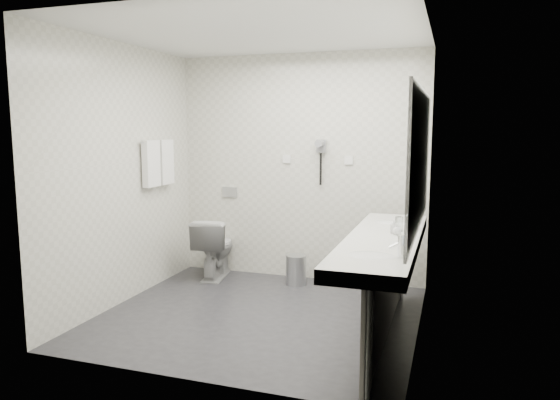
% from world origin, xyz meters
% --- Properties ---
extents(floor, '(2.80, 2.80, 0.00)m').
position_xyz_m(floor, '(0.00, 0.00, 0.00)').
color(floor, '#29282D').
rests_on(floor, ground).
extents(ceiling, '(2.80, 2.80, 0.00)m').
position_xyz_m(ceiling, '(0.00, 0.00, 2.50)').
color(ceiling, silver).
rests_on(ceiling, wall_back).
extents(wall_back, '(2.80, 0.00, 2.80)m').
position_xyz_m(wall_back, '(0.00, 1.30, 1.25)').
color(wall_back, silver).
rests_on(wall_back, floor).
extents(wall_front, '(2.80, 0.00, 2.80)m').
position_xyz_m(wall_front, '(0.00, -1.30, 1.25)').
color(wall_front, silver).
rests_on(wall_front, floor).
extents(wall_left, '(0.00, 2.60, 2.60)m').
position_xyz_m(wall_left, '(-1.40, 0.00, 1.25)').
color(wall_left, silver).
rests_on(wall_left, floor).
extents(wall_right, '(0.00, 2.60, 2.60)m').
position_xyz_m(wall_right, '(1.40, 0.00, 1.25)').
color(wall_right, silver).
rests_on(wall_right, floor).
extents(vanity_counter, '(0.55, 2.20, 0.10)m').
position_xyz_m(vanity_counter, '(1.12, -0.20, 0.80)').
color(vanity_counter, white).
rests_on(vanity_counter, floor).
extents(vanity_panel, '(0.03, 2.15, 0.75)m').
position_xyz_m(vanity_panel, '(1.15, -0.20, 0.38)').
color(vanity_panel, '#999590').
rests_on(vanity_panel, floor).
extents(vanity_post_near, '(0.06, 0.06, 0.75)m').
position_xyz_m(vanity_post_near, '(1.18, -1.24, 0.38)').
color(vanity_post_near, silver).
rests_on(vanity_post_near, floor).
extents(vanity_post_far, '(0.06, 0.06, 0.75)m').
position_xyz_m(vanity_post_far, '(1.18, 0.84, 0.38)').
color(vanity_post_far, silver).
rests_on(vanity_post_far, floor).
extents(mirror, '(0.02, 2.20, 1.05)m').
position_xyz_m(mirror, '(1.39, -0.20, 1.45)').
color(mirror, '#B2BCC6').
rests_on(mirror, wall_right).
extents(basin_near, '(0.40, 0.31, 0.05)m').
position_xyz_m(basin_near, '(1.12, -0.85, 0.83)').
color(basin_near, white).
rests_on(basin_near, vanity_counter).
extents(basin_far, '(0.40, 0.31, 0.05)m').
position_xyz_m(basin_far, '(1.12, 0.45, 0.83)').
color(basin_far, white).
rests_on(basin_far, vanity_counter).
extents(faucet_near, '(0.04, 0.04, 0.15)m').
position_xyz_m(faucet_near, '(1.32, -0.85, 0.92)').
color(faucet_near, silver).
rests_on(faucet_near, vanity_counter).
extents(faucet_far, '(0.04, 0.04, 0.15)m').
position_xyz_m(faucet_far, '(1.32, 0.45, 0.92)').
color(faucet_far, silver).
rests_on(faucet_far, vanity_counter).
extents(soap_bottle_a, '(0.05, 0.05, 0.11)m').
position_xyz_m(soap_bottle_a, '(1.19, -0.05, 0.91)').
color(soap_bottle_a, white).
rests_on(soap_bottle_a, vanity_counter).
extents(soap_bottle_b, '(0.10, 0.10, 0.09)m').
position_xyz_m(soap_bottle_b, '(1.22, -0.10, 0.89)').
color(soap_bottle_b, white).
rests_on(soap_bottle_b, vanity_counter).
extents(glass_left, '(0.07, 0.07, 0.12)m').
position_xyz_m(glass_left, '(1.22, 0.06, 0.91)').
color(glass_left, silver).
rests_on(glass_left, vanity_counter).
extents(glass_right, '(0.07, 0.07, 0.11)m').
position_xyz_m(glass_right, '(1.30, 0.19, 0.91)').
color(glass_right, silver).
rests_on(glass_right, vanity_counter).
extents(toilet, '(0.49, 0.73, 0.69)m').
position_xyz_m(toilet, '(-0.92, 1.00, 0.34)').
color(toilet, white).
rests_on(toilet, floor).
extents(flush_plate, '(0.18, 0.02, 0.12)m').
position_xyz_m(flush_plate, '(-0.85, 1.29, 0.95)').
color(flush_plate, '#B2B5BA').
rests_on(flush_plate, wall_back).
extents(pedal_bin, '(0.27, 0.27, 0.31)m').
position_xyz_m(pedal_bin, '(0.05, 1.01, 0.16)').
color(pedal_bin, '#B2B5BA').
rests_on(pedal_bin, floor).
extents(bin_lid, '(0.22, 0.22, 0.02)m').
position_xyz_m(bin_lid, '(0.05, 1.01, 0.32)').
color(bin_lid, '#B2B5BA').
rests_on(bin_lid, pedal_bin).
extents(towel_rail, '(0.02, 0.62, 0.02)m').
position_xyz_m(towel_rail, '(-1.35, 0.55, 1.55)').
color(towel_rail, silver).
rests_on(towel_rail, wall_left).
extents(towel_near, '(0.07, 0.24, 0.48)m').
position_xyz_m(towel_near, '(-1.34, 0.41, 1.33)').
color(towel_near, white).
rests_on(towel_near, towel_rail).
extents(towel_far, '(0.07, 0.24, 0.48)m').
position_xyz_m(towel_far, '(-1.34, 0.69, 1.33)').
color(towel_far, white).
rests_on(towel_far, towel_rail).
extents(dryer_cradle, '(0.10, 0.04, 0.14)m').
position_xyz_m(dryer_cradle, '(0.25, 1.27, 1.50)').
color(dryer_cradle, gray).
rests_on(dryer_cradle, wall_back).
extents(dryer_barrel, '(0.08, 0.14, 0.08)m').
position_xyz_m(dryer_barrel, '(0.25, 1.20, 1.53)').
color(dryer_barrel, gray).
rests_on(dryer_barrel, dryer_cradle).
extents(dryer_cord, '(0.02, 0.02, 0.35)m').
position_xyz_m(dryer_cord, '(0.25, 1.26, 1.25)').
color(dryer_cord, black).
rests_on(dryer_cord, dryer_cradle).
extents(switch_plate_a, '(0.09, 0.02, 0.09)m').
position_xyz_m(switch_plate_a, '(-0.15, 1.29, 1.35)').
color(switch_plate_a, white).
rests_on(switch_plate_a, wall_back).
extents(switch_plate_b, '(0.09, 0.02, 0.09)m').
position_xyz_m(switch_plate_b, '(0.55, 1.29, 1.35)').
color(switch_plate_b, white).
rests_on(switch_plate_b, wall_back).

